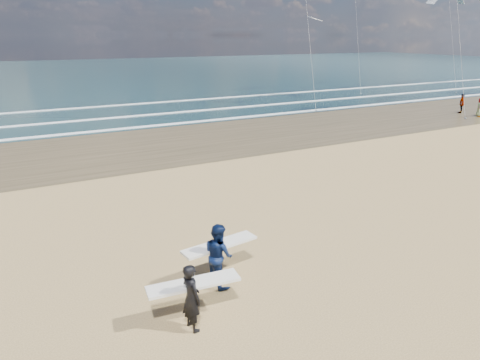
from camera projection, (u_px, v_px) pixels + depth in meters
wet_sand_strip at (351, 119)px, 34.50m from camera, size 220.00×12.00×0.01m
ocean at (154, 72)px, 79.75m from camera, size 220.00×100.00×0.02m
foam_breakers at (283, 102)px, 42.95m from camera, size 220.00×11.70×0.05m
surfer_near at (192, 295)px, 9.73m from camera, size 2.24×1.05×1.67m
surfer_far at (219, 254)px, 11.46m from camera, size 2.25×1.23×1.78m
beachgoer_0 at (480, 107)px, 35.50m from camera, size 0.91×0.81×1.56m
beachgoer_1 at (462, 104)px, 37.07m from camera, size 1.05×0.87×1.67m
kite_0 at (458, 20)px, 34.74m from camera, size 6.25×4.79×13.53m
kite_1 at (309, 31)px, 38.52m from camera, size 6.19×4.78×12.03m
kite_2 at (451, 29)px, 50.48m from camera, size 5.77×4.73×13.16m
kite_5 at (357, 24)px, 49.32m from camera, size 4.91×4.64×14.70m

